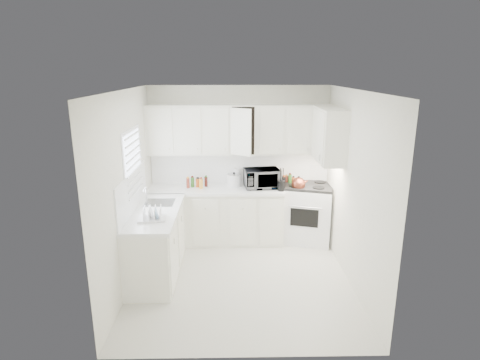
{
  "coord_description": "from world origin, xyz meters",
  "views": [
    {
      "loc": [
        -0.11,
        -5.06,
        2.86
      ],
      "look_at": [
        0.0,
        0.7,
        1.25
      ],
      "focal_mm": 29.93,
      "sensor_mm": 36.0,
      "label": 1
    }
  ],
  "objects_px": {
    "tea_kettle": "(298,183)",
    "rice_cooker": "(234,179)",
    "stove": "(307,205)",
    "dish_rack": "(152,213)",
    "microwave": "(262,176)",
    "utensil_crock": "(282,179)"
  },
  "relations": [
    {
      "from": "rice_cooker",
      "to": "stove",
      "type": "bearing_deg",
      "value": 0.13
    },
    {
      "from": "tea_kettle",
      "to": "rice_cooker",
      "type": "relative_size",
      "value": 1.17
    },
    {
      "from": "utensil_crock",
      "to": "stove",
      "type": "bearing_deg",
      "value": 22.26
    },
    {
      "from": "microwave",
      "to": "utensil_crock",
      "type": "relative_size",
      "value": 1.45
    },
    {
      "from": "stove",
      "to": "tea_kettle",
      "type": "xyz_separation_m",
      "value": [
        -0.18,
        -0.16,
        0.43
      ]
    },
    {
      "from": "microwave",
      "to": "dish_rack",
      "type": "height_order",
      "value": "microwave"
    },
    {
      "from": "tea_kettle",
      "to": "microwave",
      "type": "xyz_separation_m",
      "value": [
        -0.58,
        0.16,
        0.07
      ]
    },
    {
      "from": "utensil_crock",
      "to": "tea_kettle",
      "type": "bearing_deg",
      "value": 5.67
    },
    {
      "from": "rice_cooker",
      "to": "dish_rack",
      "type": "distance_m",
      "value": 1.88
    },
    {
      "from": "microwave",
      "to": "rice_cooker",
      "type": "height_order",
      "value": "microwave"
    },
    {
      "from": "microwave",
      "to": "dish_rack",
      "type": "relative_size",
      "value": 1.6
    },
    {
      "from": "rice_cooker",
      "to": "dish_rack",
      "type": "bearing_deg",
      "value": -120.29
    },
    {
      "from": "tea_kettle",
      "to": "microwave",
      "type": "height_order",
      "value": "microwave"
    },
    {
      "from": "stove",
      "to": "tea_kettle",
      "type": "bearing_deg",
      "value": -122.61
    },
    {
      "from": "utensil_crock",
      "to": "dish_rack",
      "type": "relative_size",
      "value": 1.11
    },
    {
      "from": "stove",
      "to": "utensil_crock",
      "type": "xyz_separation_m",
      "value": [
        -0.46,
        -0.19,
        0.51
      ]
    },
    {
      "from": "tea_kettle",
      "to": "utensil_crock",
      "type": "bearing_deg",
      "value": -159.76
    },
    {
      "from": "stove",
      "to": "dish_rack",
      "type": "distance_m",
      "value": 2.75
    },
    {
      "from": "utensil_crock",
      "to": "dish_rack",
      "type": "xyz_separation_m",
      "value": [
        -1.85,
        -1.26,
        -0.1
      ]
    },
    {
      "from": "microwave",
      "to": "tea_kettle",
      "type": "bearing_deg",
      "value": -23.83
    },
    {
      "from": "stove",
      "to": "dish_rack",
      "type": "xyz_separation_m",
      "value": [
        -2.31,
        -1.44,
        0.41
      ]
    },
    {
      "from": "tea_kettle",
      "to": "rice_cooker",
      "type": "bearing_deg",
      "value": -179.36
    }
  ]
}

